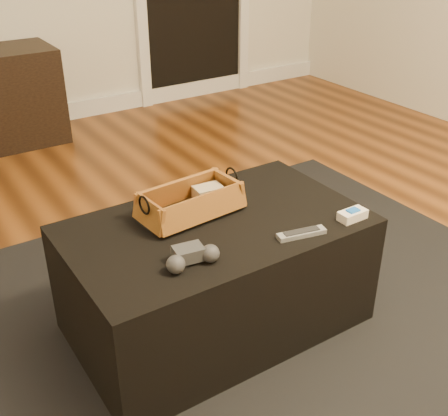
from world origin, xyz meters
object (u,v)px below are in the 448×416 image
wicker_basket (191,203)px  cream_gadget (352,215)px  tv_remote (189,212)px  ottoman (216,275)px  game_controller (191,257)px  silver_remote (302,233)px

wicker_basket → cream_gadget: bearing=-36.7°
tv_remote → wicker_basket: bearing=30.9°
ottoman → tv_remote: (-0.06, 0.08, 0.23)m
game_controller → silver_remote: bearing=-7.7°
ottoman → cream_gadget: size_ratio=9.99×
tv_remote → silver_remote: tv_remote is taller
ottoman → silver_remote: size_ratio=5.93×
cream_gadget → silver_remote: bearing=177.3°
wicker_basket → ottoman: bearing=-68.2°
tv_remote → wicker_basket: size_ratio=0.51×
cream_gadget → ottoman: bearing=150.1°
game_controller → silver_remote: game_controller is taller
ottoman → cream_gadget: 0.51m
ottoman → tv_remote: 0.25m
wicker_basket → cream_gadget: (0.44, -0.33, -0.03)m
wicker_basket → silver_remote: wicker_basket is taller
ottoman → game_controller: game_controller is taller
tv_remote → wicker_basket: 0.03m
wicker_basket → game_controller: 0.31m
tv_remote → game_controller: game_controller is taller
tv_remote → silver_remote: (0.24, -0.30, -0.01)m
silver_remote → tv_remote: bearing=128.7°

